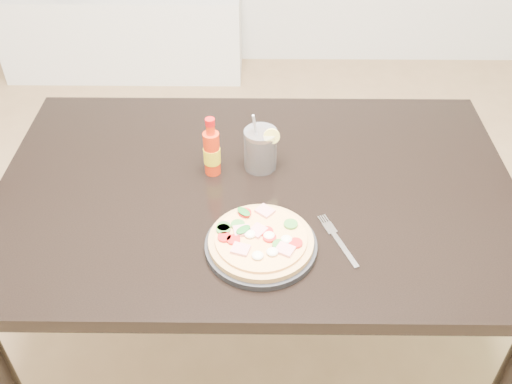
{
  "coord_description": "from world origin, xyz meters",
  "views": [
    {
      "loc": [
        0.02,
        -1.1,
        1.74
      ],
      "look_at": [
        0.01,
        -0.04,
        0.83
      ],
      "focal_mm": 40.0,
      "sensor_mm": 36.0,
      "label": 1
    }
  ],
  "objects_px": {
    "hot_sauce_bottle": "(212,152)",
    "cola_cup": "(260,150)",
    "media_console": "(123,34)",
    "fork": "(337,239)",
    "dining_table": "(256,208)",
    "plate": "(261,246)",
    "pizza": "(261,240)"
  },
  "relations": [
    {
      "from": "hot_sauce_bottle",
      "to": "cola_cup",
      "type": "xyz_separation_m",
      "value": [
        0.13,
        0.03,
        -0.01
      ]
    },
    {
      "from": "hot_sauce_bottle",
      "to": "fork",
      "type": "xyz_separation_m",
      "value": [
        0.32,
        -0.26,
        -0.07
      ]
    },
    {
      "from": "media_console",
      "to": "fork",
      "type": "bearing_deg",
      "value": -65.32
    },
    {
      "from": "plate",
      "to": "fork",
      "type": "height_order",
      "value": "plate"
    },
    {
      "from": "plate",
      "to": "cola_cup",
      "type": "relative_size",
      "value": 1.48
    },
    {
      "from": "dining_table",
      "to": "media_console",
      "type": "distance_m",
      "value": 2.19
    },
    {
      "from": "pizza",
      "to": "media_console",
      "type": "relative_size",
      "value": 0.18
    },
    {
      "from": "fork",
      "to": "media_console",
      "type": "relative_size",
      "value": 0.13
    },
    {
      "from": "pizza",
      "to": "media_console",
      "type": "bearing_deg",
      "value": 110.32
    },
    {
      "from": "dining_table",
      "to": "media_console",
      "type": "relative_size",
      "value": 1.0
    },
    {
      "from": "media_console",
      "to": "hot_sauce_bottle",
      "type": "bearing_deg",
      "value": -70.35
    },
    {
      "from": "plate",
      "to": "hot_sauce_bottle",
      "type": "xyz_separation_m",
      "value": [
        -0.13,
        0.29,
        0.06
      ]
    },
    {
      "from": "cola_cup",
      "to": "plate",
      "type": "bearing_deg",
      "value": -89.54
    },
    {
      "from": "plate",
      "to": "cola_cup",
      "type": "xyz_separation_m",
      "value": [
        -0.0,
        0.32,
        0.05
      ]
    },
    {
      "from": "dining_table",
      "to": "plate",
      "type": "height_order",
      "value": "plate"
    },
    {
      "from": "hot_sauce_bottle",
      "to": "media_console",
      "type": "height_order",
      "value": "hot_sauce_bottle"
    },
    {
      "from": "plate",
      "to": "dining_table",
      "type": "bearing_deg",
      "value": 93.17
    },
    {
      "from": "dining_table",
      "to": "media_console",
      "type": "bearing_deg",
      "value": 112.17
    },
    {
      "from": "plate",
      "to": "fork",
      "type": "relative_size",
      "value": 1.47
    },
    {
      "from": "pizza",
      "to": "fork",
      "type": "height_order",
      "value": "pizza"
    },
    {
      "from": "plate",
      "to": "fork",
      "type": "xyz_separation_m",
      "value": [
        0.18,
        0.03,
        -0.01
      ]
    },
    {
      "from": "media_console",
      "to": "dining_table",
      "type": "bearing_deg",
      "value": -67.83
    },
    {
      "from": "cola_cup",
      "to": "fork",
      "type": "distance_m",
      "value": 0.35
    },
    {
      "from": "pizza",
      "to": "cola_cup",
      "type": "xyz_separation_m",
      "value": [
        -0.0,
        0.32,
        0.03
      ]
    },
    {
      "from": "fork",
      "to": "dining_table",
      "type": "bearing_deg",
      "value": 112.6
    },
    {
      "from": "plate",
      "to": "media_console",
      "type": "relative_size",
      "value": 0.19
    },
    {
      "from": "plate",
      "to": "cola_cup",
      "type": "bearing_deg",
      "value": 90.46
    },
    {
      "from": "pizza",
      "to": "fork",
      "type": "xyz_separation_m",
      "value": [
        0.19,
        0.03,
        -0.02
      ]
    },
    {
      "from": "dining_table",
      "to": "cola_cup",
      "type": "height_order",
      "value": "cola_cup"
    },
    {
      "from": "hot_sauce_bottle",
      "to": "cola_cup",
      "type": "bearing_deg",
      "value": 11.8
    },
    {
      "from": "pizza",
      "to": "cola_cup",
      "type": "height_order",
      "value": "cola_cup"
    },
    {
      "from": "dining_table",
      "to": "pizza",
      "type": "height_order",
      "value": "pizza"
    }
  ]
}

